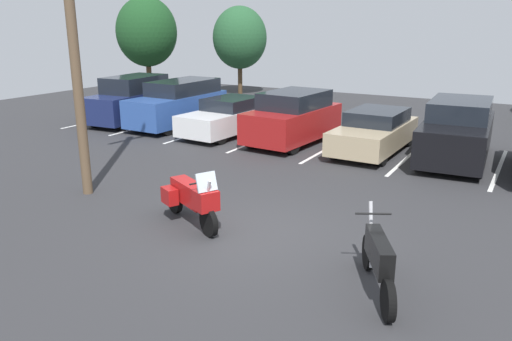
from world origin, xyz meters
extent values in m
cube|color=#2D2D30|center=(0.00, 0.00, -0.05)|extent=(44.00, 44.00, 0.10)
cylinder|color=black|center=(-0.58, -0.61, 0.31)|extent=(0.61, 0.38, 0.62)
cylinder|color=black|center=(-2.07, 0.13, 0.31)|extent=(0.61, 0.38, 0.62)
cube|color=#A51414|center=(-1.32, -0.24, 0.72)|extent=(1.27, 0.88, 0.47)
cylinder|color=#B2B2B7|center=(-0.69, -0.56, 0.71)|extent=(0.47, 0.28, 1.09)
cylinder|color=black|center=(-0.76, -0.52, 1.14)|extent=(0.31, 0.57, 0.04)
cube|color=#A51414|center=(-0.67, -0.57, 0.77)|extent=(0.59, 0.59, 0.42)
cube|color=#B2C1CC|center=(-0.63, -0.59, 1.18)|extent=(0.34, 0.47, 0.39)
cube|color=#A51414|center=(-1.51, 0.21, 0.61)|extent=(0.50, 0.41, 0.36)
cube|color=#A51414|center=(-1.80, -0.36, 0.61)|extent=(0.50, 0.41, 0.36)
cylinder|color=black|center=(2.76, -0.36, 0.32)|extent=(0.40, 0.62, 0.63)
cylinder|color=black|center=(3.53, -1.84, 0.32)|extent=(0.40, 0.62, 0.63)
cube|color=black|center=(3.15, -1.10, 0.73)|extent=(0.80, 1.22, 0.46)
cylinder|color=#B2B2B7|center=(2.81, -0.47, 0.72)|extent=(0.30, 0.48, 1.11)
cylinder|color=black|center=(2.85, -0.54, 1.14)|extent=(0.57, 0.32, 0.04)
cube|color=silver|center=(-12.36, 7.98, 0.00)|extent=(0.12, 5.09, 0.01)
cube|color=silver|center=(-9.60, 7.98, 0.00)|extent=(0.12, 5.09, 0.01)
cube|color=silver|center=(-6.83, 7.98, 0.00)|extent=(0.12, 5.09, 0.01)
cube|color=silver|center=(-4.07, 7.98, 0.00)|extent=(0.12, 5.09, 0.01)
cube|color=silver|center=(-1.31, 7.98, 0.00)|extent=(0.12, 5.09, 0.01)
cube|color=silver|center=(1.46, 7.98, 0.00)|extent=(0.12, 5.09, 0.01)
cube|color=silver|center=(4.22, 7.98, 0.00)|extent=(0.12, 5.09, 0.01)
cube|color=navy|center=(-10.74, 7.95, 0.76)|extent=(2.15, 4.50, 1.12)
cube|color=black|center=(-10.77, 8.32, 1.67)|extent=(1.88, 2.95, 0.70)
cylinder|color=black|center=(-9.85, 6.53, 0.32)|extent=(0.27, 0.65, 0.64)
cylinder|color=black|center=(-11.40, 6.41, 0.32)|extent=(0.27, 0.65, 0.64)
cylinder|color=black|center=(-10.08, 9.49, 0.32)|extent=(0.27, 0.65, 0.64)
cylinder|color=black|center=(-11.63, 9.37, 0.32)|extent=(0.27, 0.65, 0.64)
cube|color=#2D519E|center=(-8.40, 8.27, 0.78)|extent=(1.96, 4.80, 1.13)
cube|color=black|center=(-8.39, 8.74, 1.64)|extent=(1.78, 3.19, 0.58)
cylinder|color=black|center=(-7.63, 6.64, 0.33)|extent=(0.23, 0.66, 0.65)
cylinder|color=black|center=(-9.23, 6.67, 0.33)|extent=(0.23, 0.66, 0.65)
cylinder|color=black|center=(-7.56, 9.88, 0.33)|extent=(0.23, 0.66, 0.65)
cylinder|color=black|center=(-9.17, 9.91, 0.33)|extent=(0.23, 0.66, 0.65)
cube|color=white|center=(-5.63, 7.96, 0.59)|extent=(2.09, 4.54, 0.78)
cube|color=black|center=(-5.61, 8.27, 1.21)|extent=(1.79, 2.26, 0.45)
cylinder|color=black|center=(-4.97, 6.40, 0.31)|extent=(0.26, 0.64, 0.62)
cylinder|color=black|center=(-6.50, 6.51, 0.31)|extent=(0.26, 0.64, 0.62)
cylinder|color=black|center=(-4.77, 9.41, 0.31)|extent=(0.26, 0.64, 0.62)
cylinder|color=black|center=(-6.30, 9.52, 0.31)|extent=(0.26, 0.64, 0.62)
cube|color=maroon|center=(-2.77, 7.90, 0.76)|extent=(2.25, 4.36, 1.07)
cube|color=black|center=(-2.76, 8.04, 1.60)|extent=(1.97, 2.71, 0.60)
cylinder|color=black|center=(-2.04, 6.40, 0.35)|extent=(0.27, 0.71, 0.69)
cylinder|color=black|center=(-3.72, 6.53, 0.35)|extent=(0.27, 0.71, 0.69)
cylinder|color=black|center=(-1.83, 9.27, 0.35)|extent=(0.27, 0.71, 0.69)
cylinder|color=black|center=(-3.51, 9.40, 0.35)|extent=(0.27, 0.71, 0.69)
cube|color=tan|center=(0.24, 8.06, 0.60)|extent=(1.94, 4.52, 0.75)
cube|color=black|center=(0.24, 8.34, 1.20)|extent=(1.74, 2.33, 0.47)
cylinder|color=black|center=(0.99, 6.52, 0.34)|extent=(0.24, 0.69, 0.68)
cylinder|color=black|center=(-0.58, 6.56, 0.34)|extent=(0.24, 0.69, 0.68)
cylinder|color=black|center=(1.06, 9.56, 0.34)|extent=(0.24, 0.69, 0.68)
cylinder|color=black|center=(-0.51, 9.60, 0.34)|extent=(0.24, 0.69, 0.68)
cube|color=black|center=(2.85, 8.29, 0.77)|extent=(2.23, 4.99, 1.12)
cube|color=black|center=(2.82, 8.75, 1.62)|extent=(1.96, 2.98, 0.59)
cylinder|color=black|center=(3.79, 6.68, 0.32)|extent=(0.26, 0.64, 0.63)
cylinder|color=black|center=(2.11, 6.58, 0.32)|extent=(0.26, 0.64, 0.63)
cylinder|color=black|center=(3.59, 9.99, 0.32)|extent=(0.26, 0.64, 0.63)
cylinder|color=black|center=(1.91, 9.89, 0.32)|extent=(0.26, 0.64, 0.63)
cylinder|color=brown|center=(-4.94, 0.10, 4.65)|extent=(0.25, 0.25, 9.29)
cylinder|color=#4C3823|center=(-17.52, 16.93, 0.76)|extent=(0.33, 0.33, 1.51)
ellipsoid|color=#19421E|center=(-17.52, 16.93, 3.69)|extent=(3.85, 3.85, 4.36)
cylinder|color=#4C3823|center=(-11.38, 18.28, 0.77)|extent=(0.27, 0.27, 1.54)
ellipsoid|color=#23512D|center=(-11.38, 18.28, 3.39)|extent=(3.26, 3.26, 3.70)
camera|label=1|loc=(5.15, -8.64, 4.33)|focal=35.57mm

